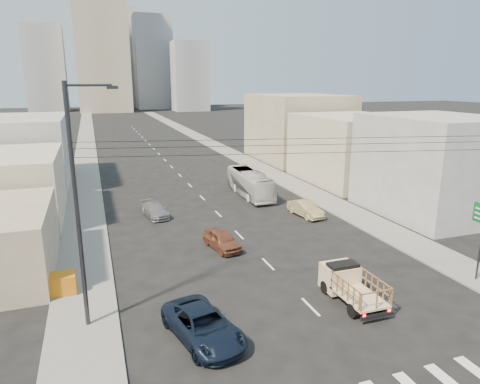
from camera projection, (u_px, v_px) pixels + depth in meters
ground at (330, 326)px, 21.55m from camera, size 420.00×420.00×0.00m
sidewalk_left at (86, 146)px, 81.83m from camera, size 3.50×180.00×0.12m
sidewalk_right at (205, 140)px, 89.29m from camera, size 3.50×180.00×0.12m
lane_dashes at (162, 157)px, 70.02m from camera, size 0.15×104.00×0.01m
flatbed_pickup at (351, 283)px, 23.79m from camera, size 1.95×4.41×1.90m
navy_pickup at (203, 325)px, 20.28m from camera, size 3.56×5.69×1.47m
city_bus at (250, 183)px, 45.97m from camera, size 2.44×9.75×2.71m
sedan_brown at (222, 240)px, 31.37m from camera, size 2.31×4.21×1.36m
sedan_tan at (306, 209)px, 39.04m from camera, size 1.99×4.33×1.37m
sedan_grey at (155, 210)px, 38.91m from camera, size 2.40×4.47×1.23m
streetlamp_left at (79, 203)px, 19.98m from camera, size 2.36×0.25×12.00m
overhead_wires at (323, 145)px, 20.67m from camera, size 23.01×5.02×0.72m
crate_stack at (60, 284)px, 24.52m from camera, size 1.80×1.20×1.14m
bldg_right_near at (434, 165)px, 39.25m from camera, size 10.00×12.00×9.00m
bldg_right_mid at (352, 149)px, 52.34m from camera, size 11.00×14.00×8.00m
bldg_right_far at (297, 127)px, 66.89m from camera, size 12.00×16.00×10.00m
bldg_left_far at (12, 152)px, 50.03m from camera, size 12.00×16.00×8.00m
high_rise_tower at (101, 34)px, 168.26m from camera, size 20.00×20.00×60.00m
midrise_ne at (153, 63)px, 191.47m from camera, size 16.00×16.00×40.00m
midrise_nw at (46, 69)px, 173.69m from camera, size 15.00×15.00×34.00m
midrise_back at (122, 60)px, 200.88m from camera, size 18.00×18.00×44.00m
midrise_east at (189, 77)px, 178.48m from camera, size 14.00×14.00×28.00m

